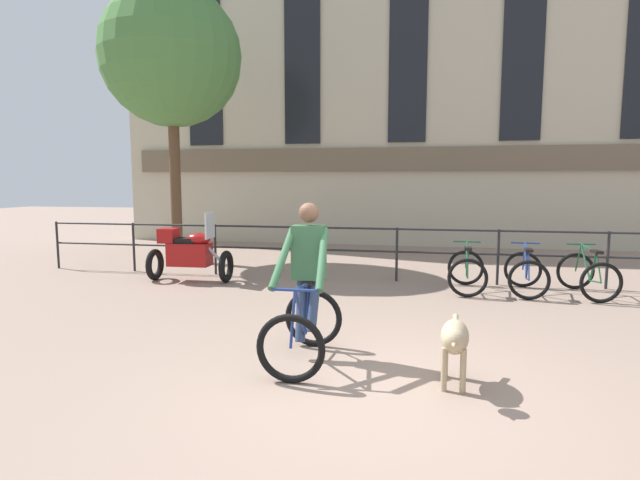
{
  "coord_description": "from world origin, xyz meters",
  "views": [
    {
      "loc": [
        0.4,
        -4.49,
        1.92
      ],
      "look_at": [
        -1.06,
        2.86,
        1.05
      ],
      "focal_mm": 28.0,
      "sensor_mm": 36.0,
      "label": 1
    }
  ],
  "objects_px": {
    "parked_bicycle_near_lamp": "(467,271)",
    "dog": "(455,339)",
    "parked_bicycle_mid_right": "(588,275)",
    "cyclist_with_bike": "(306,290)",
    "parked_motorcycle": "(189,253)",
    "parked_bicycle_mid_left": "(526,273)"
  },
  "relations": [
    {
      "from": "parked_bicycle_near_lamp",
      "to": "parked_bicycle_mid_left",
      "type": "distance_m",
      "value": 0.99
    },
    {
      "from": "dog",
      "to": "parked_motorcycle",
      "type": "bearing_deg",
      "value": 142.99
    },
    {
      "from": "dog",
      "to": "parked_bicycle_mid_right",
      "type": "relative_size",
      "value": 0.81
    },
    {
      "from": "cyclist_with_bike",
      "to": "parked_bicycle_near_lamp",
      "type": "relative_size",
      "value": 1.48
    },
    {
      "from": "parked_bicycle_near_lamp",
      "to": "parked_bicycle_mid_right",
      "type": "relative_size",
      "value": 0.99
    },
    {
      "from": "parked_bicycle_mid_left",
      "to": "parked_bicycle_mid_right",
      "type": "height_order",
      "value": "same"
    },
    {
      "from": "parked_bicycle_mid_left",
      "to": "parked_bicycle_near_lamp",
      "type": "bearing_deg",
      "value": 5.73
    },
    {
      "from": "parked_bicycle_near_lamp",
      "to": "parked_bicycle_mid_left",
      "type": "relative_size",
      "value": 0.98
    },
    {
      "from": "parked_bicycle_mid_left",
      "to": "parked_bicycle_mid_right",
      "type": "relative_size",
      "value": 1.01
    },
    {
      "from": "parked_motorcycle",
      "to": "parked_bicycle_near_lamp",
      "type": "relative_size",
      "value": 1.4
    },
    {
      "from": "cyclist_with_bike",
      "to": "parked_bicycle_mid_right",
      "type": "xyz_separation_m",
      "value": [
        4.01,
        3.88,
        -0.41
      ]
    },
    {
      "from": "cyclist_with_bike",
      "to": "dog",
      "type": "bearing_deg",
      "value": -17.84
    },
    {
      "from": "parked_bicycle_near_lamp",
      "to": "dog",
      "type": "bearing_deg",
      "value": 86.72
    },
    {
      "from": "cyclist_with_bike",
      "to": "parked_bicycle_mid_left",
      "type": "relative_size",
      "value": 1.45
    },
    {
      "from": "cyclist_with_bike",
      "to": "parked_motorcycle",
      "type": "height_order",
      "value": "cyclist_with_bike"
    },
    {
      "from": "parked_motorcycle",
      "to": "parked_bicycle_near_lamp",
      "type": "xyz_separation_m",
      "value": [
        5.21,
        0.15,
        -0.2
      ]
    },
    {
      "from": "cyclist_with_bike",
      "to": "parked_bicycle_near_lamp",
      "type": "height_order",
      "value": "cyclist_with_bike"
    },
    {
      "from": "dog",
      "to": "parked_bicycle_near_lamp",
      "type": "height_order",
      "value": "parked_bicycle_near_lamp"
    },
    {
      "from": "dog",
      "to": "parked_bicycle_near_lamp",
      "type": "bearing_deg",
      "value": 88.25
    },
    {
      "from": "parked_motorcycle",
      "to": "parked_bicycle_near_lamp",
      "type": "height_order",
      "value": "parked_motorcycle"
    },
    {
      "from": "cyclist_with_bike",
      "to": "parked_motorcycle",
      "type": "bearing_deg",
      "value": 129.86
    },
    {
      "from": "dog",
      "to": "parked_bicycle_mid_right",
      "type": "bearing_deg",
      "value": 65.19
    }
  ]
}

